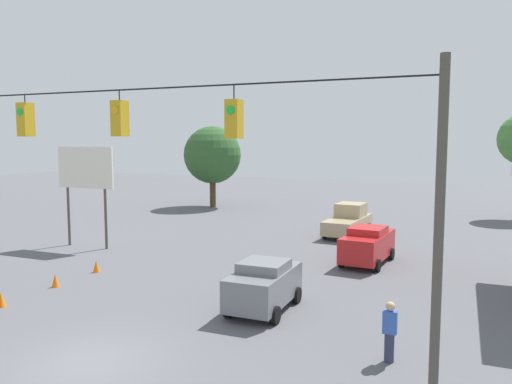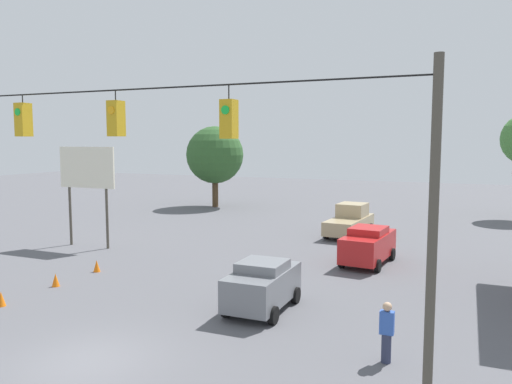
% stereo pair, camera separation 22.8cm
% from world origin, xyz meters
% --- Properties ---
extents(ground_plane, '(140.00, 140.00, 0.00)m').
position_xyz_m(ground_plane, '(0.00, 0.00, 0.00)').
color(ground_plane, '#56565B').
extents(overhead_signal_span, '(18.81, 0.38, 8.05)m').
position_xyz_m(overhead_signal_span, '(0.03, 0.41, 5.24)').
color(overhead_signal_span, '#4C473D').
rests_on(overhead_signal_span, ground_plane).
extents(sedan_red_oncoming_far, '(2.39, 4.56, 1.94)m').
position_xyz_m(sedan_red_oncoming_far, '(-5.28, -14.88, 1.01)').
color(sedan_red_oncoming_far, red).
rests_on(sedan_red_oncoming_far, ground_plane).
extents(sedan_grey_crossing_near, '(2.05, 3.81, 1.88)m').
position_xyz_m(sedan_grey_crossing_near, '(-2.95, -6.15, 0.98)').
color(sedan_grey_crossing_near, slate).
rests_on(sedan_grey_crossing_near, ground_plane).
extents(pickup_truck_tan_oncoming_deep, '(2.51, 5.69, 2.12)m').
position_xyz_m(pickup_truck_tan_oncoming_deep, '(-2.66, -22.43, 0.98)').
color(pickup_truck_tan_oncoming_deep, tan).
rests_on(pickup_truck_tan_oncoming_deep, ground_plane).
extents(traffic_cone_nearest, '(0.33, 0.33, 0.58)m').
position_xyz_m(traffic_cone_nearest, '(6.51, -2.57, 0.29)').
color(traffic_cone_nearest, orange).
rests_on(traffic_cone_nearest, ground_plane).
extents(traffic_cone_second, '(0.33, 0.33, 0.58)m').
position_xyz_m(traffic_cone_second, '(6.58, -5.41, 0.29)').
color(traffic_cone_second, orange).
rests_on(traffic_cone_second, ground_plane).
extents(traffic_cone_third, '(0.33, 0.33, 0.58)m').
position_xyz_m(traffic_cone_third, '(6.61, -8.08, 0.29)').
color(traffic_cone_third, orange).
rests_on(traffic_cone_third, ground_plane).
extents(roadside_billboard, '(4.01, 0.16, 6.03)m').
position_xyz_m(roadside_billboard, '(11.06, -12.58, 4.40)').
color(roadside_billboard, '#4C473D').
rests_on(roadside_billboard, ground_plane).
extents(pedestrian, '(0.40, 0.28, 1.79)m').
position_xyz_m(pedestrian, '(-7.94, -3.38, 0.91)').
color(pedestrian, '#2D334C').
rests_on(pedestrian, ground_plane).
extents(tree_horizon_left, '(5.51, 5.51, 7.80)m').
position_xyz_m(tree_horizon_left, '(12.65, -31.95, 5.02)').
color(tree_horizon_left, '#4C3823').
rests_on(tree_horizon_left, ground_plane).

